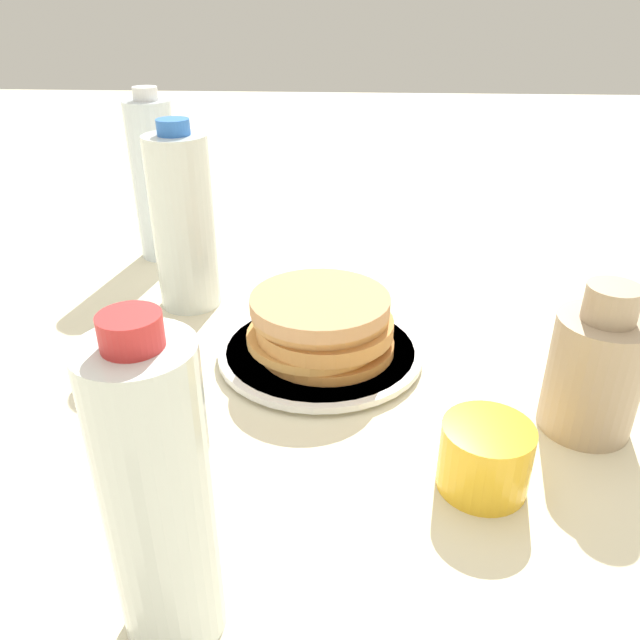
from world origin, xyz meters
TOP-DOWN VIEW (x-y plane):
  - ground_plane at (0.00, 0.00)m, footprint 4.00×4.00m
  - plate at (-0.00, 0.01)m, footprint 0.23×0.23m
  - pancake_stack at (0.00, 0.01)m, footprint 0.16×0.16m
  - juice_glass at (0.15, -0.18)m, footprint 0.07×0.07m
  - cream_jug at (0.25, -0.09)m, footprint 0.08×0.08m
  - water_bottle_near at (-0.18, 0.14)m, footprint 0.08×0.08m
  - water_bottle_mid at (-0.26, 0.30)m, footprint 0.07×0.07m
  - water_bottle_far at (-0.07, -0.32)m, footprint 0.06×0.06m

SIDE VIEW (x-z plane):
  - ground_plane at x=0.00m, z-range 0.00..0.00m
  - plate at x=0.00m, z-range 0.00..0.01m
  - juice_glass at x=0.15m, z-range 0.00..0.06m
  - pancake_stack at x=0.00m, z-range 0.01..0.08m
  - cream_jug at x=0.25m, z-range -0.01..0.14m
  - water_bottle_far at x=-0.07m, z-range -0.01..0.22m
  - water_bottle_near at x=-0.18m, z-range -0.01..0.23m
  - water_bottle_mid at x=-0.26m, z-range -0.01..0.24m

